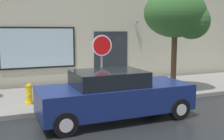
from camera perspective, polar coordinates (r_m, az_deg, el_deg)
name	(u,v)px	position (r m, az deg, el deg)	size (l,w,h in m)	color
ground_plane	(117,117)	(8.55, 1.03, -9.82)	(60.00, 60.00, 0.00)	black
sidewalk	(87,94)	(11.23, -5.28, -5.06)	(20.00, 4.00, 0.15)	gray
building_facade	(69,13)	(13.36, -8.89, 11.69)	(20.00, 0.67, 7.00)	beige
parked_car	(114,95)	(8.22, 0.49, -5.24)	(4.56, 1.84, 1.48)	navy
fire_hydrant	(29,94)	(9.86, -16.83, -4.75)	(0.30, 0.44, 0.71)	yellow
street_tree	(179,15)	(11.68, 13.69, 11.00)	(2.64, 2.24, 4.19)	#4C3823
stop_sign	(102,54)	(9.92, -2.12, 3.32)	(0.76, 0.10, 2.34)	gray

